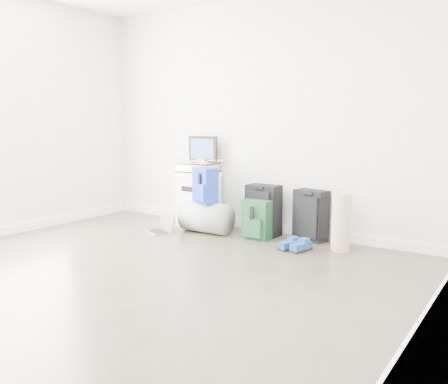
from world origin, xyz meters
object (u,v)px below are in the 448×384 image
Objects in this scene: boxes_stack at (198,199)px; duffel_bag at (206,217)px; large_suitcase at (263,210)px; laptop at (162,228)px; carry_on at (311,215)px; briefcase at (198,167)px.

duffel_bag is at bearing -34.53° from boxes_stack.
boxes_stack is at bearing -179.65° from large_suitcase.
duffel_bag reaches higher than laptop.
duffel_bag is 1.21m from carry_on.
carry_on is 1.38× the size of laptop.
briefcase is at bearing 101.66° from laptop.
briefcase is 1.54m from carry_on.
briefcase is 1.03m from large_suitcase.
boxes_stack is at bearing -166.14° from carry_on.
boxes_stack is at bearing 101.66° from laptop.
boxes_stack is 1.15× the size of duffel_bag.
duffel_bag is at bearing 58.66° from laptop.
laptop is (-0.12, -0.55, -0.67)m from briefcase.
briefcase is 0.77× the size of duffel_bag.
briefcase is at bearing 0.00° from boxes_stack.
duffel_bag is 0.54m from laptop.
large_suitcase is (0.62, 0.25, 0.11)m from duffel_bag.
briefcase is (0.00, 0.00, 0.39)m from boxes_stack.
large_suitcase is 1.04× the size of carry_on.
large_suitcase is at bearing 51.61° from laptop.
large_suitcase is at bearing -5.93° from briefcase.
laptop is (-0.12, -0.55, -0.28)m from boxes_stack.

